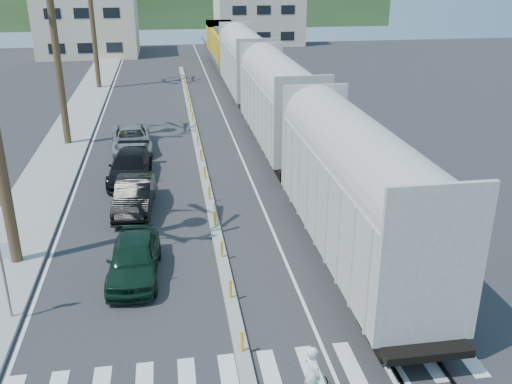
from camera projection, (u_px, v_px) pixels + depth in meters
The scene contains 13 objects.
ground at pixel (238, 335), 18.17m from camera, with size 140.00×140.00×0.00m, color #28282B.
sidewalk at pixel (72, 131), 39.80m from camera, with size 3.00×90.00×0.15m, color gray.
rails at pixel (256, 114), 44.53m from camera, with size 1.56×100.00×0.06m.
median at pixel (198, 147), 36.41m from camera, with size 0.45×60.00×0.85m.
crosswalk at pixel (247, 377), 16.34m from camera, with size 14.00×2.20×0.01m, color silver.
lane_markings at pixel (163, 128), 40.75m from camera, with size 9.42×90.00×0.01m.
freight_train at pixel (263, 86), 40.33m from camera, with size 3.00×60.94×5.85m.
street_sign at pixel (3, 268), 18.20m from camera, with size 0.60×0.08×3.00m.
buildings at pixel (129, 13), 81.22m from camera, with size 38.00×27.00×10.00m.
car_lead at pixel (134, 258), 21.29m from camera, with size 2.07×4.66×1.56m, color black.
car_second at pixel (134, 196), 26.99m from camera, with size 1.94×4.82×1.56m, color black.
car_third at pixel (130, 167), 30.89m from camera, with size 2.43×5.35×1.52m, color black.
car_rear at pixel (131, 139), 35.83m from camera, with size 2.79×5.41×1.46m, color #9DA0A2.
Camera 1 is at (-1.81, -15.04, 11.05)m, focal length 40.00 mm.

